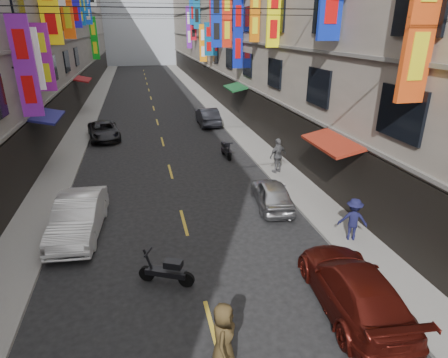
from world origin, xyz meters
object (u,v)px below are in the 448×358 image
car_left_mid (78,217)px  car_right_near (353,287)px  pedestrian_rfar (278,156)px  scooter_far_right (226,150)px  scooter_crossing (167,271)px  pedestrian_rnear (353,219)px  car_left_far (104,131)px  car_right_mid (272,194)px  car_right_far (208,116)px  pedestrian_crossing (223,337)px

car_left_mid → car_right_near: 10.02m
car_left_mid → pedestrian_rfar: (9.61, 4.32, 0.33)m
scooter_far_right → pedestrian_rfar: pedestrian_rfar is taller
scooter_crossing → car_right_near: car_right_near is taller
pedestrian_rnear → car_left_far: bearing=-35.1°
scooter_far_right → car_right_mid: (0.43, -7.09, 0.17)m
scooter_far_right → car_right_near: size_ratio=0.38×
pedestrian_rfar → car_left_mid: bearing=0.5°
car_right_mid → car_right_far: (0.00, 15.54, 0.08)m
car_left_far → pedestrian_crossing: 21.23m
pedestrian_rnear → pedestrian_rfar: (-0.25, 7.13, 0.14)m
car_right_near → car_right_mid: 6.70m
car_right_near → pedestrian_crossing: pedestrian_crossing is taller
pedestrian_rfar → pedestrian_crossing: size_ratio=1.08×
car_left_far → car_right_far: bearing=8.4°
car_left_mid → car_right_mid: car_left_mid is taller
car_left_mid → car_right_far: bearing=68.2°
scooter_far_right → car_left_mid: size_ratio=0.40×
car_left_far → car_right_near: size_ratio=0.90×
car_left_mid → pedestrian_crossing: (4.03, -7.17, 0.14)m
car_right_near → car_left_far: bearing=-62.6°
scooter_far_right → car_right_far: car_right_far is taller
car_left_far → car_left_mid: bearing=-99.1°
car_right_mid → scooter_far_right: bearing=-79.8°
car_right_near → pedestrian_rfar: pedestrian_rfar is taller
car_left_mid → pedestrian_rnear: (9.87, -2.81, 0.19)m
scooter_crossing → car_left_mid: bearing=64.4°
car_left_far → pedestrian_crossing: (4.03, -20.85, 0.28)m
car_right_far → pedestrian_rnear: pedestrian_rnear is taller
car_right_mid → pedestrian_rnear: 3.96m
scooter_crossing → car_right_near: (4.99, -2.25, 0.25)m
car_right_far → car_right_mid: bearing=90.1°
pedestrian_rfar → car_right_far: bearing=-105.9°
car_right_mid → car_left_far: bearing=-51.7°
scooter_crossing → car_left_mid: car_left_mid is taller
car_left_mid → pedestrian_rfar: pedestrian_rfar is taller
car_right_far → pedestrian_rfar: 11.99m
car_left_mid → car_right_near: size_ratio=0.94×
car_left_mid → car_right_far: car_left_mid is taller
scooter_crossing → pedestrian_crossing: size_ratio=0.95×
car_left_mid → car_right_mid: size_ratio=1.25×
scooter_crossing → pedestrian_rfar: bearing=-13.2°
scooter_crossing → car_right_mid: size_ratio=0.47×
pedestrian_crossing → car_right_mid: bearing=-6.5°
pedestrian_rnear → pedestrian_crossing: pedestrian_crossing is taller
pedestrian_rnear → car_right_near: bearing=83.9°
car_left_far → pedestrian_rnear: pedestrian_rnear is taller
pedestrian_rfar → car_right_mid: bearing=42.5°
car_left_far → car_right_near: bearing=-77.0°
scooter_far_right → car_left_mid: car_left_mid is taller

